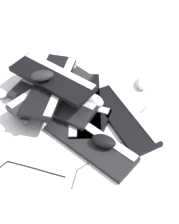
{
  "coord_description": "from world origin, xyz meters",
  "views": [
    {
      "loc": [
        0.06,
        -1.03,
        1.14
      ],
      "look_at": [
        -0.04,
        -0.07,
        0.07
      ],
      "focal_mm": 50.0,
      "sensor_mm": 36.0,
      "label": 1
    }
  ],
  "objects_px": {
    "mouse_1": "(42,76)",
    "mouse_3": "(104,141)",
    "keyboard_6": "(50,85)",
    "mouse_0": "(94,100)",
    "keyboard_0": "(124,117)",
    "keyboard_5": "(51,92)",
    "mouse_2": "(142,83)",
    "mouse_4": "(18,101)",
    "keyboard_2": "(65,110)",
    "keyboard_3": "(91,143)",
    "keyboard_1": "(84,105)",
    "keyboard_7": "(52,78)",
    "keyboard_4": "(52,101)"
  },
  "relations": [
    {
      "from": "keyboard_5",
      "to": "keyboard_0",
      "type": "bearing_deg",
      "value": -11.46
    },
    {
      "from": "mouse_0",
      "to": "mouse_2",
      "type": "height_order",
      "value": "mouse_0"
    },
    {
      "from": "keyboard_4",
      "to": "mouse_1",
      "type": "height_order",
      "value": "mouse_1"
    },
    {
      "from": "keyboard_0",
      "to": "keyboard_3",
      "type": "height_order",
      "value": "same"
    },
    {
      "from": "keyboard_3",
      "to": "mouse_4",
      "type": "distance_m",
      "value": 0.45
    },
    {
      "from": "mouse_0",
      "to": "mouse_3",
      "type": "bearing_deg",
      "value": 141.01
    },
    {
      "from": "mouse_2",
      "to": "mouse_3",
      "type": "bearing_deg",
      "value": 166.08
    },
    {
      "from": "mouse_0",
      "to": "mouse_1",
      "type": "height_order",
      "value": "mouse_1"
    },
    {
      "from": "keyboard_0",
      "to": "keyboard_2",
      "type": "xyz_separation_m",
      "value": [
        -0.29,
        0.01,
        0.0
      ]
    },
    {
      "from": "keyboard_0",
      "to": "mouse_1",
      "type": "height_order",
      "value": "mouse_1"
    },
    {
      "from": "keyboard_5",
      "to": "keyboard_6",
      "type": "xyz_separation_m",
      "value": [
        -0.0,
        0.01,
        0.03
      ]
    },
    {
      "from": "mouse_0",
      "to": "keyboard_7",
      "type": "bearing_deg",
      "value": 24.21
    },
    {
      "from": "keyboard_3",
      "to": "keyboard_6",
      "type": "relative_size",
      "value": 0.98
    },
    {
      "from": "keyboard_1",
      "to": "keyboard_4",
      "type": "bearing_deg",
      "value": -173.28
    },
    {
      "from": "keyboard_6",
      "to": "mouse_0",
      "type": "bearing_deg",
      "value": -6.17
    },
    {
      "from": "keyboard_6",
      "to": "keyboard_7",
      "type": "relative_size",
      "value": 1.0
    },
    {
      "from": "keyboard_0",
      "to": "keyboard_2",
      "type": "distance_m",
      "value": 0.29
    },
    {
      "from": "keyboard_1",
      "to": "keyboard_7",
      "type": "xyz_separation_m",
      "value": [
        -0.16,
        0.05,
        0.12
      ]
    },
    {
      "from": "mouse_2",
      "to": "mouse_4",
      "type": "bearing_deg",
      "value": 116.11
    },
    {
      "from": "keyboard_7",
      "to": "mouse_0",
      "type": "height_order",
      "value": "keyboard_7"
    },
    {
      "from": "keyboard_5",
      "to": "mouse_4",
      "type": "bearing_deg",
      "value": -170.58
    },
    {
      "from": "keyboard_3",
      "to": "mouse_2",
      "type": "height_order",
      "value": "mouse_2"
    },
    {
      "from": "keyboard_3",
      "to": "mouse_1",
      "type": "distance_m",
      "value": 0.39
    },
    {
      "from": "keyboard_0",
      "to": "mouse_4",
      "type": "relative_size",
      "value": 4.09
    },
    {
      "from": "keyboard_2",
      "to": "mouse_1",
      "type": "distance_m",
      "value": 0.2
    },
    {
      "from": "keyboard_0",
      "to": "mouse_3",
      "type": "bearing_deg",
      "value": -114.92
    },
    {
      "from": "mouse_0",
      "to": "mouse_2",
      "type": "distance_m",
      "value": 0.3
    },
    {
      "from": "mouse_0",
      "to": "mouse_3",
      "type": "distance_m",
      "value": 0.25
    },
    {
      "from": "keyboard_0",
      "to": "mouse_4",
      "type": "bearing_deg",
      "value": 175.08
    },
    {
      "from": "mouse_4",
      "to": "mouse_3",
      "type": "bearing_deg",
      "value": 37.01
    },
    {
      "from": "keyboard_2",
      "to": "mouse_3",
      "type": "xyz_separation_m",
      "value": [
        0.21,
        -0.19,
        0.04
      ]
    },
    {
      "from": "keyboard_5",
      "to": "mouse_0",
      "type": "height_order",
      "value": "keyboard_5"
    },
    {
      "from": "keyboard_0",
      "to": "keyboard_2",
      "type": "relative_size",
      "value": 0.97
    },
    {
      "from": "keyboard_3",
      "to": "keyboard_5",
      "type": "xyz_separation_m",
      "value": [
        -0.22,
        0.24,
        0.06
      ]
    },
    {
      "from": "keyboard_6",
      "to": "keyboard_4",
      "type": "bearing_deg",
      "value": -76.32
    },
    {
      "from": "keyboard_3",
      "to": "keyboard_4",
      "type": "height_order",
      "value": "keyboard_4"
    },
    {
      "from": "keyboard_5",
      "to": "keyboard_6",
      "type": "bearing_deg",
      "value": 100.3
    },
    {
      "from": "keyboard_0",
      "to": "keyboard_5",
      "type": "distance_m",
      "value": 0.38
    },
    {
      "from": "keyboard_1",
      "to": "mouse_1",
      "type": "distance_m",
      "value": 0.26
    },
    {
      "from": "keyboard_6",
      "to": "mouse_4",
      "type": "distance_m",
      "value": 0.19
    },
    {
      "from": "keyboard_4",
      "to": "mouse_4",
      "type": "distance_m",
      "value": 0.18
    },
    {
      "from": "keyboard_4",
      "to": "keyboard_2",
      "type": "bearing_deg",
      "value": -22.94
    },
    {
      "from": "keyboard_0",
      "to": "mouse_3",
      "type": "distance_m",
      "value": 0.2
    },
    {
      "from": "mouse_1",
      "to": "mouse_3",
      "type": "bearing_deg",
      "value": -57.08
    },
    {
      "from": "keyboard_1",
      "to": "keyboard_4",
      "type": "relative_size",
      "value": 0.98
    },
    {
      "from": "keyboard_6",
      "to": "mouse_3",
      "type": "relative_size",
      "value": 4.13
    },
    {
      "from": "keyboard_4",
      "to": "mouse_3",
      "type": "distance_m",
      "value": 0.35
    },
    {
      "from": "keyboard_6",
      "to": "mouse_2",
      "type": "distance_m",
      "value": 0.49
    },
    {
      "from": "keyboard_2",
      "to": "keyboard_5",
      "type": "xyz_separation_m",
      "value": [
        -0.08,
        0.06,
        0.06
      ]
    },
    {
      "from": "keyboard_3",
      "to": "mouse_0",
      "type": "distance_m",
      "value": 0.24
    }
  ]
}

